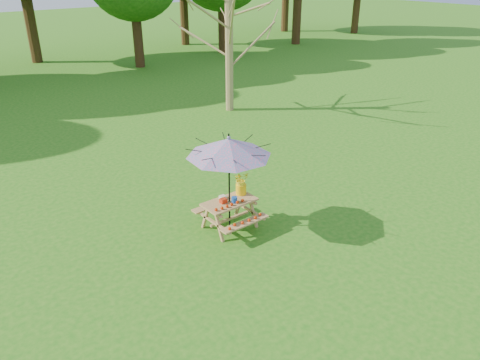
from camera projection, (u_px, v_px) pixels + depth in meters
ground at (455, 264)px, 9.34m from camera, size 120.00×120.00×0.00m
picnic_table at (230, 215)px, 10.50m from camera, size 1.20×1.32×0.67m
patio_umbrella at (229, 147)px, 9.82m from camera, size 2.28×2.28×2.25m
produce_bins at (228, 199)px, 10.32m from camera, size 0.34×0.44×0.13m
tomatoes_row at (229, 205)px, 10.13m from camera, size 0.77×0.13×0.07m
flower_bucket at (241, 182)px, 10.56m from camera, size 0.36×0.32×0.54m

